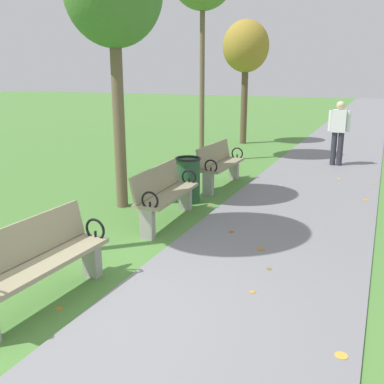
{
  "coord_description": "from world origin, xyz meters",
  "views": [
    {
      "loc": [
        2.58,
        -3.22,
        2.35
      ],
      "look_at": [
        -0.05,
        2.77,
        0.55
      ],
      "focal_mm": 41.06,
      "sensor_mm": 36.0,
      "label": 1
    }
  ],
  "objects_px": {
    "park_bench_2": "(165,193)",
    "park_bench_1": "(40,261)",
    "pedestrian_walking": "(338,130)",
    "trash_bin": "(188,180)",
    "park_bench_3": "(220,164)",
    "tree_4": "(246,48)"
  },
  "relations": [
    {
      "from": "park_bench_2",
      "to": "trash_bin",
      "type": "xyz_separation_m",
      "value": [
        -0.15,
        1.22,
        -0.06
      ]
    },
    {
      "from": "pedestrian_walking",
      "to": "trash_bin",
      "type": "bearing_deg",
      "value": -115.75
    },
    {
      "from": "park_bench_2",
      "to": "park_bench_3",
      "type": "relative_size",
      "value": 1.01
    },
    {
      "from": "park_bench_1",
      "to": "park_bench_2",
      "type": "distance_m",
      "value": 2.8
    },
    {
      "from": "park_bench_3",
      "to": "park_bench_2",
      "type": "bearing_deg",
      "value": -90.0
    },
    {
      "from": "park_bench_1",
      "to": "park_bench_2",
      "type": "xyz_separation_m",
      "value": [
        0.0,
        2.8,
        0.0
      ]
    },
    {
      "from": "park_bench_2",
      "to": "park_bench_3",
      "type": "distance_m",
      "value": 2.52
    },
    {
      "from": "park_bench_1",
      "to": "pedestrian_walking",
      "type": "xyz_separation_m",
      "value": [
        2.02,
        8.5,
        0.44
      ]
    },
    {
      "from": "tree_4",
      "to": "pedestrian_walking",
      "type": "bearing_deg",
      "value": -38.11
    },
    {
      "from": "park_bench_2",
      "to": "park_bench_1",
      "type": "bearing_deg",
      "value": -90.0
    },
    {
      "from": "park_bench_3",
      "to": "pedestrian_walking",
      "type": "bearing_deg",
      "value": 57.67
    },
    {
      "from": "park_bench_3",
      "to": "trash_bin",
      "type": "height_order",
      "value": "park_bench_3"
    },
    {
      "from": "park_bench_3",
      "to": "tree_4",
      "type": "xyz_separation_m",
      "value": [
        -1.28,
        5.77,
        2.59
      ]
    },
    {
      "from": "pedestrian_walking",
      "to": "trash_bin",
      "type": "relative_size",
      "value": 1.93
    },
    {
      "from": "trash_bin",
      "to": "park_bench_3",
      "type": "bearing_deg",
      "value": 83.53
    },
    {
      "from": "pedestrian_walking",
      "to": "trash_bin",
      "type": "xyz_separation_m",
      "value": [
        -2.16,
        -4.48,
        -0.5
      ]
    },
    {
      "from": "tree_4",
      "to": "park_bench_3",
      "type": "bearing_deg",
      "value": -77.51
    },
    {
      "from": "park_bench_2",
      "to": "park_bench_3",
      "type": "xyz_separation_m",
      "value": [
        -0.0,
        2.52,
        0.0
      ]
    },
    {
      "from": "park_bench_1",
      "to": "pedestrian_walking",
      "type": "height_order",
      "value": "pedestrian_walking"
    },
    {
      "from": "park_bench_2",
      "to": "trash_bin",
      "type": "relative_size",
      "value": 1.93
    },
    {
      "from": "tree_4",
      "to": "trash_bin",
      "type": "height_order",
      "value": "tree_4"
    },
    {
      "from": "park_bench_2",
      "to": "pedestrian_walking",
      "type": "bearing_deg",
      "value": 70.55
    }
  ]
}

